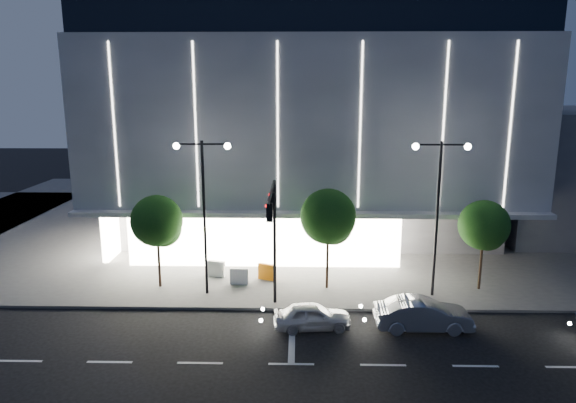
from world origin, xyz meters
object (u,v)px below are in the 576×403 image
(street_lamp_west, at_px, (204,195))
(car_lead, at_px, (312,316))
(traffic_mast, at_px, (273,224))
(barrier_b, at_px, (217,269))
(street_lamp_east, at_px, (438,196))
(tree_right, at_px, (484,228))
(car_second, at_px, (423,315))
(barrier_c, at_px, (267,272))
(tree_mid, at_px, (328,220))
(tree_left, at_px, (157,224))
(barrier_d, at_px, (239,276))

(street_lamp_west, height_order, car_lead, street_lamp_west)
(traffic_mast, distance_m, barrier_b, 7.95)
(street_lamp_east, xyz_separation_m, tree_right, (3.03, 1.02, -2.07))
(car_second, bearing_deg, barrier_c, 51.93)
(tree_right, distance_m, barrier_b, 16.32)
(tree_right, xyz_separation_m, car_lead, (-10.03, -5.07, -3.23))
(street_lamp_east, height_order, car_lead, street_lamp_east)
(tree_right, bearing_deg, tree_mid, 180.00)
(street_lamp_east, height_order, tree_right, street_lamp_east)
(tree_right, height_order, barrier_b, tree_right)
(tree_right, bearing_deg, car_second, -131.89)
(tree_right, xyz_separation_m, barrier_b, (-15.90, 1.71, -3.23))
(tree_left, bearing_deg, car_lead, -29.48)
(car_lead, xyz_separation_m, barrier_c, (-2.66, 6.27, -0.01))
(street_lamp_east, distance_m, tree_mid, 6.27)
(tree_right, distance_m, car_second, 7.45)
(traffic_mast, height_order, car_second, traffic_mast)
(traffic_mast, bearing_deg, car_second, -10.31)
(barrier_b, distance_m, barrier_c, 3.25)
(tree_right, relative_size, barrier_c, 5.01)
(street_lamp_west, xyz_separation_m, barrier_c, (3.34, 2.22, -5.31))
(tree_mid, distance_m, barrier_b, 8.01)
(car_lead, bearing_deg, traffic_mast, 49.32)
(street_lamp_east, height_order, tree_left, street_lamp_east)
(street_lamp_west, xyz_separation_m, car_lead, (6.00, -4.05, -5.30))
(street_lamp_west, xyz_separation_m, tree_left, (-2.97, 1.02, -1.92))
(street_lamp_west, bearing_deg, tree_right, 3.64)
(traffic_mast, distance_m, tree_left, 7.95)
(car_lead, xyz_separation_m, car_second, (5.50, 0.03, 0.12))
(tree_right, relative_size, barrier_d, 5.01)
(street_lamp_west, xyz_separation_m, tree_right, (16.03, 1.02, -2.07))
(tree_right, height_order, car_second, tree_right)
(street_lamp_west, height_order, car_second, street_lamp_west)
(car_second, xyz_separation_m, barrier_c, (-8.16, 6.24, -0.13))
(tree_mid, bearing_deg, barrier_b, 166.06)
(car_second, bearing_deg, tree_right, -42.54)
(car_second, bearing_deg, tree_mid, 40.91)
(street_lamp_east, height_order, car_second, street_lamp_east)
(tree_left, relative_size, tree_right, 1.04)
(barrier_b, height_order, barrier_d, same)
(tree_left, xyz_separation_m, barrier_c, (6.31, 1.20, -3.38))
(tree_left, height_order, barrier_d, tree_left)
(street_lamp_west, bearing_deg, street_lamp_east, 0.00)
(tree_left, xyz_separation_m, barrier_b, (3.10, 1.71, -3.38))
(barrier_c, bearing_deg, traffic_mast, -60.87)
(traffic_mast, xyz_separation_m, tree_left, (-6.97, 3.68, -0.99))
(tree_right, height_order, barrier_d, tree_right)
(traffic_mast, relative_size, street_lamp_east, 0.79)
(barrier_b, bearing_deg, street_lamp_west, -76.61)
(barrier_b, relative_size, barrier_d, 1.00)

